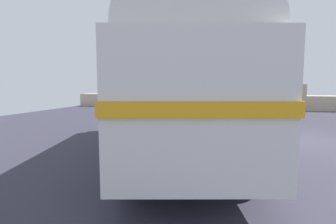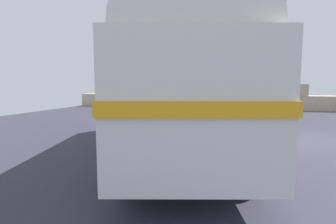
{
  "view_description": "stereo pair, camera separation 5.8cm",
  "coord_description": "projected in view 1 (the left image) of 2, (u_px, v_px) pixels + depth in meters",
  "views": [
    {
      "loc": [
        -2.2,
        -9.68,
        1.92
      ],
      "look_at": [
        -4.03,
        -2.61,
        1.15
      ],
      "focal_mm": 27.83,
      "sensor_mm": 36.0,
      "label": 1
    },
    {
      "loc": [
        -2.14,
        -9.66,
        1.92
      ],
      "look_at": [
        -4.03,
        -2.61,
        1.15
      ],
      "focal_mm": 27.83,
      "sensor_mm": 36.0,
      "label": 2
    }
  ],
  "objects": [
    {
      "name": "lamp_post",
      "position": [
        283.0,
        43.0,
        14.06
      ],
      "size": [
        0.76,
        0.79,
        7.45
      ],
      "color": "#5B5B60",
      "rests_on": "ground"
    },
    {
      "name": "vintage_coach",
      "position": [
        181.0,
        80.0,
        7.2
      ],
      "size": [
        4.52,
        8.91,
        3.7
      ],
      "rotation": [
        0.0,
        0.0,
        0.26
      ],
      "color": "black",
      "rests_on": "ground"
    },
    {
      "name": "ground",
      "position": [
        300.0,
        140.0,
        8.97
      ],
      "size": [
        32.0,
        26.0,
        0.02
      ],
      "color": "#33313F"
    },
    {
      "name": "breakwater",
      "position": [
        265.0,
        101.0,
        20.25
      ],
      "size": [
        31.36,
        2.16,
        2.43
      ],
      "color": "#C1AF90",
      "rests_on": "ground"
    }
  ]
}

